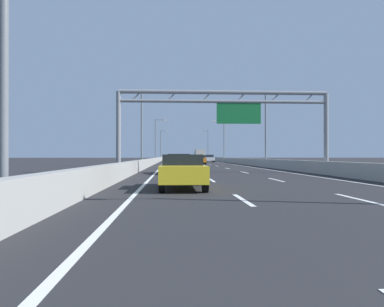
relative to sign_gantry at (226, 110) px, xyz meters
The scene contains 53 objects.
ground_plane 70.81m from the sign_gantry, 90.12° to the left, with size 260.00×260.00×0.00m, color #262628.
lane_dash_left_1 17.64m from the sign_gantry, 96.60° to the right, with size 0.16×3.00×0.01m, color white.
lane_dash_left_2 9.43m from the sign_gantry, 103.94° to the right, with size 0.16×3.00×0.01m, color white.
lane_dash_left_3 5.34m from the sign_gantry, 149.54° to the left, with size 0.16×3.00×0.01m, color white.
lane_dash_left_4 11.41m from the sign_gantry, 100.88° to the left, with size 0.16×3.00×0.01m, color white.
lane_dash_left_5 19.84m from the sign_gantry, 95.82° to the left, with size 0.16×3.00×0.01m, color white.
lane_dash_left_6 28.63m from the sign_gantry, 93.96° to the left, with size 0.16×3.00×0.01m, color white.
lane_dash_left_7 37.51m from the sign_gantry, 93.00° to the left, with size 0.16×3.00×0.01m, color white.
lane_dash_left_8 46.44m from the sign_gantry, 92.42° to the left, with size 0.16×3.00×0.01m, color white.
lane_dash_left_9 55.39m from the sign_gantry, 92.03° to the left, with size 0.16×3.00×0.01m, color white.
lane_dash_left_10 64.36m from the sign_gantry, 91.74° to the left, with size 0.16×3.00×0.01m, color white.
lane_dash_left_11 73.33m from the sign_gantry, 91.53° to the left, with size 0.16×3.00×0.01m, color white.
lane_dash_left_12 82.31m from the sign_gantry, 91.36° to the left, with size 0.16×3.00×0.01m, color white.
lane_dash_left_13 91.30m from the sign_gantry, 91.23° to the left, with size 0.16×3.00×0.01m, color white.
lane_dash_left_14 100.28m from the sign_gantry, 91.12° to the left, with size 0.16×3.00×0.01m, color white.
lane_dash_left_15 109.27m from the sign_gantry, 91.02° to the left, with size 0.16×3.00×0.01m, color white.
lane_dash_left_16 118.26m from the sign_gantry, 90.95° to the left, with size 0.16×3.00×0.01m, color white.
lane_dash_left_17 127.25m from the sign_gantry, 90.88° to the left, with size 0.16×3.00×0.01m, color white.
lane_dash_right_1 17.61m from the sign_gantry, 84.41° to the right, with size 0.16×3.00×0.01m, color white.
lane_dash_right_2 9.37m from the sign_gantry, 78.13° to the right, with size 0.16×3.00×0.01m, color white.
lane_dash_right_3 5.24m from the sign_gantry, 34.80° to the left, with size 0.16×3.00×0.01m, color white.
lane_dash_right_4 11.36m from the sign_gantry, 80.76° to the left, with size 0.16×3.00×0.01m, color white.
lane_dash_right_5 19.82m from the sign_gantry, 85.07° to the left, with size 0.16×3.00×0.01m, color white.
lane_dash_right_6 28.61m from the sign_gantry, 86.64° to the left, with size 0.16×3.00×0.01m, color white.
lane_dash_right_7 37.50m from the sign_gantry, 87.46° to the left, with size 0.16×3.00×0.01m, color white.
lane_dash_right_8 46.43m from the sign_gantry, 87.95° to the left, with size 0.16×3.00×0.01m, color white.
lane_dash_right_9 55.38m from the sign_gantry, 88.29° to the left, with size 0.16×3.00×0.01m, color white.
lane_dash_right_10 64.35m from the sign_gantry, 88.53° to the left, with size 0.16×3.00×0.01m, color white.
lane_dash_right_11 73.33m from the sign_gantry, 88.71° to the left, with size 0.16×3.00×0.01m, color white.
lane_dash_right_12 82.31m from the sign_gantry, 88.85° to the left, with size 0.16×3.00×0.01m, color white.
lane_dash_right_13 91.29m from the sign_gantry, 88.96° to the left, with size 0.16×3.00×0.01m, color white.
lane_dash_right_14 100.28m from the sign_gantry, 89.06° to the left, with size 0.16×3.00×0.01m, color white.
lane_dash_right_15 109.27m from the sign_gantry, 89.13° to the left, with size 0.16×3.00×0.01m, color white.
lane_dash_right_16 118.26m from the sign_gantry, 89.20° to the left, with size 0.16×3.00×0.01m, color white.
lane_dash_right_17 127.25m from the sign_gantry, 89.26° to the left, with size 0.16×3.00×0.01m, color white.
edge_line_left 59.09m from the sign_gantry, 95.26° to the left, with size 0.16×176.00×0.01m, color white.
edge_line_right 59.07m from the sign_gantry, 85.03° to the left, with size 0.16×176.00×0.01m, color white.
barrier_left 81.07m from the sign_gantry, 95.00° to the left, with size 0.45×220.00×0.95m.
barrier_right 81.05m from the sign_gantry, 85.22° to the left, with size 0.45×220.00×0.95m.
sign_gantry is the anchor object (origin of this frame).
streetlamp_left_mid 18.95m from the sign_gantry, 113.71° to the left, with size 2.58×0.28×9.50m.
streetlamp_right_mid 18.83m from the sign_gantry, 67.13° to the left, with size 2.58×0.28×9.50m.
streetlamp_left_far 54.79m from the sign_gantry, 97.99° to the left, with size 2.58×0.28×9.50m.
streetlamp_right_far 54.75m from the sign_gantry, 82.32° to the left, with size 2.58×0.28×9.50m.
streetlamp_left_distant 91.49m from the sign_gantry, 94.77° to the left, with size 2.58×0.28×9.50m.
streetlamp_right_distant 91.46m from the sign_gantry, 85.41° to the left, with size 2.58×0.28×9.50m.
yellow_car 13.97m from the sign_gantry, 106.04° to the right, with size 1.81×4.45×1.40m.
orange_car 29.05m from the sign_gantry, 89.82° to the left, with size 1.82×4.35×1.44m.
black_car 76.28m from the sign_gantry, 90.28° to the left, with size 1.88×4.16×1.45m.
silver_car 91.97m from the sign_gantry, 92.49° to the left, with size 1.71×4.17×1.50m.
white_car 48.46m from the sign_gantry, 85.74° to the left, with size 1.89×4.14×1.52m.
red_car 5.48m from the sign_gantry, behind, with size 1.82×4.40×1.48m.
box_truck 76.36m from the sign_gantry, 87.26° to the left, with size 2.48×8.55×3.04m.
Camera 1 is at (-3.95, 1.39, 1.36)m, focal length 34.43 mm.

